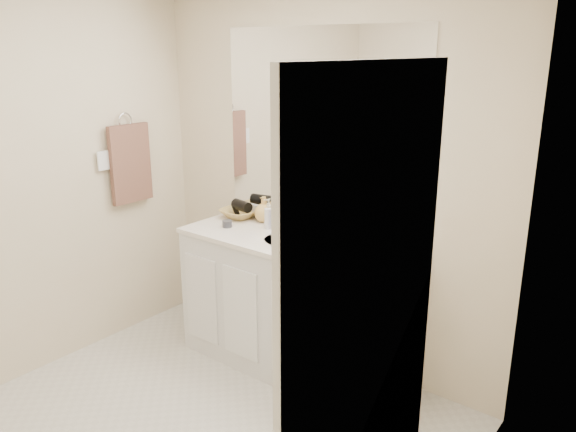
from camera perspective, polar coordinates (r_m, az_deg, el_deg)
The scene contains 27 objects.
wall_back at distance 3.62m, azimuth 3.18°, elevation 3.44°, with size 2.60×0.02×2.40m, color beige.
wall_left at distance 3.77m, azimuth -25.58°, elevation 2.34°, with size 0.02×2.60×2.40m, color beige.
wall_right at distance 1.93m, azimuth 12.78°, elevation -9.14°, with size 0.02×2.60×2.40m, color beige.
vanity_cabinet at distance 3.67m, azimuth 0.49°, elevation -9.22°, with size 1.50×0.55×0.85m, color silver.
countertop at distance 3.50m, azimuth 0.51°, elevation -2.72°, with size 1.52×0.57×0.03m, color white.
backsplash at distance 3.68m, azimuth 2.98°, elevation -0.85°, with size 1.52×0.03×0.08m, color silver.
sink_basin at distance 3.48m, azimuth 0.31°, elevation -2.76°, with size 0.37×0.37×0.02m, color #B7ABA0.
faucet at distance 3.60m, azimuth 2.07°, elevation -1.00°, with size 0.02×0.02×0.11m, color silver.
mirror at distance 3.55m, azimuth 3.22°, elevation 9.09°, with size 1.48×0.01×1.20m, color white.
blue_mug at distance 3.65m, azimuth -0.28°, elevation -0.69°, with size 0.08×0.08×0.12m, color #171CA2.
tan_cup at distance 3.49m, azimuth 3.99°, elevation -1.62°, with size 0.08×0.08×0.11m, color #D0B393.
toothbrush at distance 3.45m, azimuth 4.16°, elevation -0.14°, with size 0.01×0.01×0.21m, color #E23BA4.
mouthwash_bottle at distance 3.38m, azimuth 4.87°, elevation -1.71°, with size 0.07×0.07×0.17m, color #0D7CA0.
soap_dish at distance 3.15m, azimuth 6.07°, elevation -4.64°, with size 0.10×0.08×0.01m, color silver.
green_soap at distance 3.15m, azimuth 6.08°, elevation -4.32°, with size 0.07×0.05×0.03m, color #78E237.
orange_comb at distance 3.20m, azimuth 2.77°, elevation -4.31°, with size 0.11×0.02×0.00m, color yellow.
dark_jar at distance 3.77m, azimuth -6.20°, elevation -0.79°, with size 0.07×0.07×0.05m, color #35363C.
extra_white_bottle at distance 3.70m, azimuth -2.07°, elevation -0.27°, with size 0.04×0.04×0.14m, color silver.
soap_bottle_white at distance 3.76m, azimuth -0.84°, elevation 0.59°, with size 0.08×0.08×0.21m, color silver.
soap_bottle_cream at distance 3.83m, azimuth -1.99°, elevation 0.56°, with size 0.07×0.08×0.17m, color beige.
soap_bottle_yellow at distance 3.85m, azimuth -2.44°, elevation 0.70°, with size 0.14×0.14×0.17m, color #E5B459.
wicker_basket at distance 3.97m, azimuth -4.91°, elevation 0.28°, with size 0.26×0.26×0.06m, color #AC8945.
hair_dryer at distance 3.94m, azimuth -4.72°, elevation 1.05°, with size 0.08×0.08×0.15m, color black.
towel_ring at distance 4.07m, azimuth -16.22°, elevation 9.30°, with size 0.11×0.11×0.01m, color silver.
hand_towel at distance 4.10m, azimuth -15.71°, elevation 5.14°, with size 0.04×0.32×0.55m, color #4C3128.
switch_plate at distance 4.00m, azimuth -18.26°, elevation 5.37°, with size 0.01×0.09×0.13m, color white.
door at distance 1.80m, azimuth 7.61°, elevation -18.23°, with size 0.02×0.82×2.00m, color silver.
Camera 1 is at (2.01, -1.59, 2.03)m, focal length 35.00 mm.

